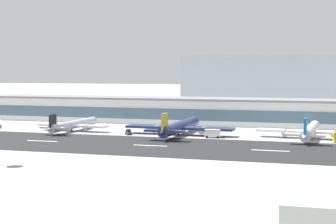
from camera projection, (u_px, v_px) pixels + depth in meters
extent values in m
plane|color=#A8A8A3|center=(145.00, 148.00, 170.57)|extent=(1400.00, 1400.00, 0.00)
cube|color=#262628|center=(150.00, 146.00, 175.35)|extent=(800.00, 43.63, 0.08)
cube|color=white|center=(42.00, 141.00, 186.34)|extent=(12.00, 1.20, 0.01)
cube|color=white|center=(150.00, 146.00, 175.31)|extent=(12.00, 1.20, 0.01)
cube|color=white|center=(270.00, 151.00, 164.47)|extent=(12.00, 1.20, 0.01)
cube|color=silver|center=(203.00, 112.00, 245.14)|extent=(217.31, 20.48, 11.34)
cube|color=#476075|center=(198.00, 115.00, 235.21)|extent=(210.80, 0.30, 5.10)
cube|color=gray|center=(203.00, 99.00, 244.63)|extent=(219.49, 20.69, 1.00)
cube|color=#A8B2BC|center=(276.00, 82.00, 336.37)|extent=(122.25, 24.64, 34.77)
cylinder|color=silver|center=(74.00, 124.00, 217.45)|extent=(5.91, 35.25, 3.51)
sphere|color=silver|center=(93.00, 121.00, 233.93)|extent=(3.33, 3.33, 3.33)
cone|color=silver|center=(51.00, 129.00, 200.98)|extent=(3.59, 6.52, 3.16)
cube|color=silver|center=(73.00, 125.00, 216.82)|extent=(31.22, 7.38, 0.77)
cylinder|color=gray|center=(88.00, 128.00, 214.54)|extent=(2.61, 5.06, 2.28)
cylinder|color=gray|center=(59.00, 126.00, 219.20)|extent=(2.61, 5.06, 2.28)
cube|color=silver|center=(53.00, 128.00, 202.27)|extent=(10.69, 3.61, 0.62)
cube|color=black|center=(53.00, 121.00, 202.07)|extent=(0.89, 4.77, 5.62)
cylinder|color=black|center=(72.00, 130.00, 215.99)|extent=(0.63, 0.63, 0.97)
cylinder|color=navy|center=(180.00, 126.00, 204.81)|extent=(5.96, 42.72, 4.26)
sphere|color=navy|center=(194.00, 121.00, 224.99)|extent=(4.05, 4.05, 4.05)
cone|color=navy|center=(163.00, 133.00, 184.63)|extent=(4.14, 7.81, 3.83)
cube|color=navy|center=(179.00, 128.00, 204.04)|extent=(43.77, 8.13, 0.94)
cylinder|color=gray|center=(203.00, 130.00, 201.08)|extent=(3.01, 6.07, 2.77)
cylinder|color=gray|center=(156.00, 129.00, 207.12)|extent=(3.01, 6.07, 2.77)
cube|color=navy|center=(164.00, 131.00, 186.21)|extent=(14.93, 4.10, 0.75)
cube|color=gold|center=(164.00, 123.00, 185.96)|extent=(0.91, 5.77, 6.81)
cylinder|color=black|center=(178.00, 134.00, 203.02)|extent=(0.77, 0.77, 1.17)
cylinder|color=silver|center=(310.00, 130.00, 193.55)|extent=(7.36, 39.31, 3.91)
sphere|color=silver|center=(315.00, 125.00, 211.78)|extent=(3.72, 3.72, 3.72)
cone|color=silver|center=(305.00, 137.00, 175.33)|extent=(4.13, 7.33, 3.52)
cube|color=silver|center=(310.00, 132.00, 192.86)|extent=(40.13, 9.37, 0.86)
cylinder|color=gray|center=(335.00, 135.00, 189.75)|extent=(3.02, 5.68, 2.54)
cylinder|color=gray|center=(286.00, 132.00, 196.08)|extent=(3.02, 5.68, 2.54)
cube|color=silver|center=(305.00, 135.00, 176.75)|extent=(13.75, 4.41, 0.69)
cube|color=#1975B2|center=(305.00, 127.00, 176.53)|extent=(1.09, 5.32, 6.26)
cylinder|color=black|center=(310.00, 138.00, 191.94)|extent=(0.70, 0.70, 1.08)
cube|color=white|center=(212.00, 135.00, 195.30)|extent=(6.33, 3.42, 1.20)
cube|color=silver|center=(211.00, 131.00, 195.25)|extent=(4.66, 3.03, 1.60)
cube|color=white|center=(218.00, 132.00, 194.98)|extent=(2.04, 2.47, 1.50)
cylinder|color=black|center=(218.00, 137.00, 193.96)|extent=(0.94, 0.43, 0.90)
cylinder|color=black|center=(218.00, 136.00, 196.34)|extent=(0.94, 0.43, 0.90)
cylinder|color=black|center=(207.00, 137.00, 194.36)|extent=(0.94, 0.43, 0.90)
cylinder|color=black|center=(207.00, 136.00, 196.74)|extent=(0.94, 0.43, 0.90)
cube|color=#2D3338|center=(128.00, 133.00, 204.71)|extent=(3.34, 3.44, 1.00)
cube|color=black|center=(128.00, 130.00, 204.63)|extent=(2.24, 2.28, 0.90)
cylinder|color=black|center=(129.00, 134.00, 206.11)|extent=(0.61, 0.63, 0.60)
cylinder|color=black|center=(125.00, 134.00, 205.39)|extent=(0.61, 0.63, 0.60)
cylinder|color=black|center=(131.00, 134.00, 204.12)|extent=(0.61, 0.63, 0.60)
cylinder|color=black|center=(128.00, 134.00, 203.40)|extent=(0.61, 0.63, 0.60)
cube|color=gold|center=(336.00, 135.00, 182.95)|extent=(2.34, 2.64, 1.80)
cylinder|color=black|center=(336.00, 141.00, 184.38)|extent=(0.93, 0.40, 0.90)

